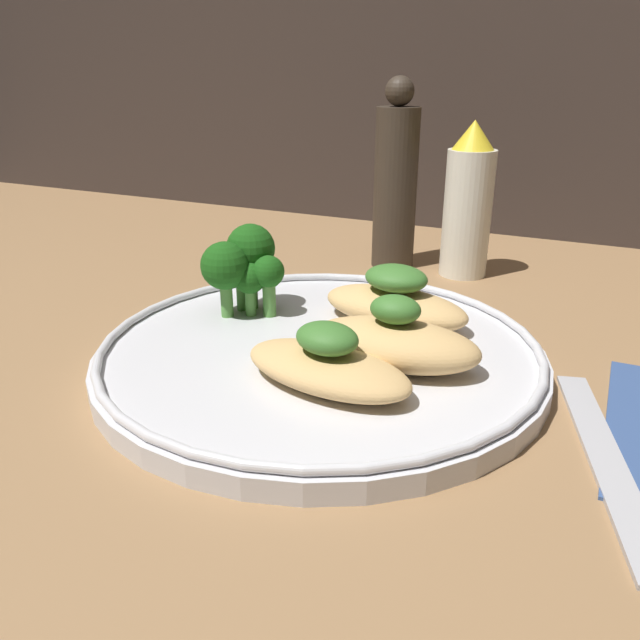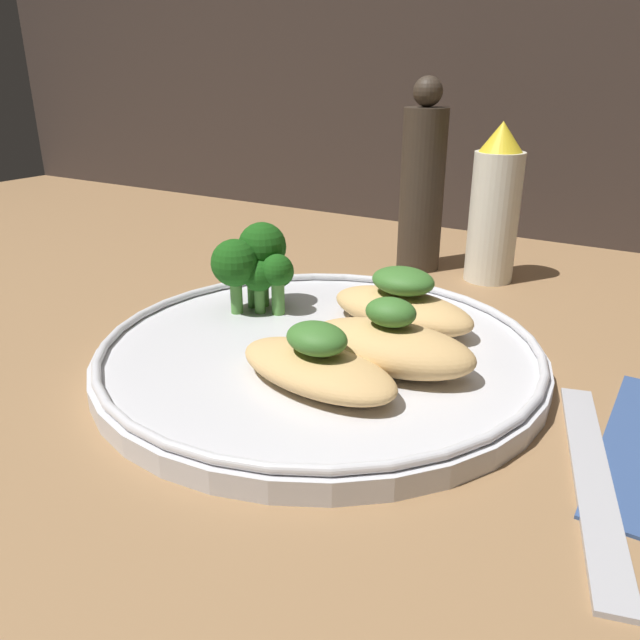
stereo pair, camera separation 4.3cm
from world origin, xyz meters
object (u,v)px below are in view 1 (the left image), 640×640
object	(u,v)px
plate	(320,352)
pepper_grinder	(396,183)
sauce_bottle	(468,204)
broccoli_bunch	(246,265)

from	to	relation	value
plate	pepper_grinder	world-z (taller)	pepper_grinder
plate	sauce_bottle	distance (cm)	26.10
plate	sauce_bottle	xyz separation A→B (cm)	(3.99, 25.04, 6.17)
sauce_bottle	pepper_grinder	distance (cm)	7.61
sauce_bottle	pepper_grinder	bearing A→B (deg)	180.00
plate	broccoli_bunch	world-z (taller)	broccoli_bunch
pepper_grinder	broccoli_bunch	bearing A→B (deg)	-102.11
plate	pepper_grinder	distance (cm)	26.41
plate	broccoli_bunch	xyz separation A→B (cm)	(-8.09, 3.59, 4.29)
sauce_bottle	pepper_grinder	xyz separation A→B (cm)	(-7.47, 0.00, 1.46)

